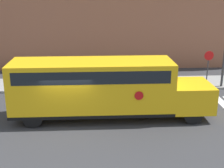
# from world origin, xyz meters

# --- Properties ---
(ground_plane) EXTENTS (60.00, 60.00, 0.00)m
(ground_plane) POSITION_xyz_m (0.00, 0.00, 0.00)
(ground_plane) COLOR #333335
(sidewalk_strip) EXTENTS (44.00, 3.00, 0.15)m
(sidewalk_strip) POSITION_xyz_m (0.00, 6.50, 0.07)
(sidewalk_strip) COLOR gray
(sidewalk_strip) RESTS_ON ground
(building_backdrop) EXTENTS (32.00, 4.00, 10.39)m
(building_backdrop) POSITION_xyz_m (0.00, 13.00, 5.20)
(building_backdrop) COLOR #935B42
(building_backdrop) RESTS_ON ground
(school_bus) EXTENTS (10.53, 2.57, 3.12)m
(school_bus) POSITION_xyz_m (1.74, 0.73, 1.77)
(school_bus) COLOR yellow
(school_bus) RESTS_ON ground
(stop_sign) EXTENTS (0.64, 0.10, 2.62)m
(stop_sign) POSITION_xyz_m (9.13, 5.45, 1.70)
(stop_sign) COLOR #38383A
(stop_sign) RESTS_ON ground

